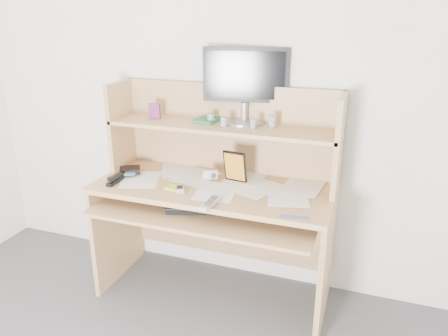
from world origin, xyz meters
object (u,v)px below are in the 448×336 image
(desk, at_px, (218,189))
(game_case, at_px, (235,167))
(tv_remote, at_px, (211,203))
(monitor, at_px, (245,83))
(keyboard, at_px, (211,206))

(desk, distance_m, game_case, 0.19)
(tv_remote, bearing_deg, game_case, 94.68)
(game_case, bearing_deg, desk, -169.39)
(desk, height_order, tv_remote, desk)
(tv_remote, height_order, monitor, monitor)
(keyboard, xyz_separation_m, game_case, (0.08, 0.18, 0.19))
(keyboard, bearing_deg, monitor, 58.82)
(tv_remote, height_order, game_case, game_case)
(monitor, bearing_deg, game_case, -98.78)
(keyboard, relative_size, tv_remote, 2.96)
(keyboard, relative_size, monitor, 1.05)
(desk, relative_size, keyboard, 2.62)
(keyboard, bearing_deg, game_case, 47.74)
(keyboard, height_order, tv_remote, tv_remote)
(game_case, xyz_separation_m, monitor, (0.00, 0.18, 0.46))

